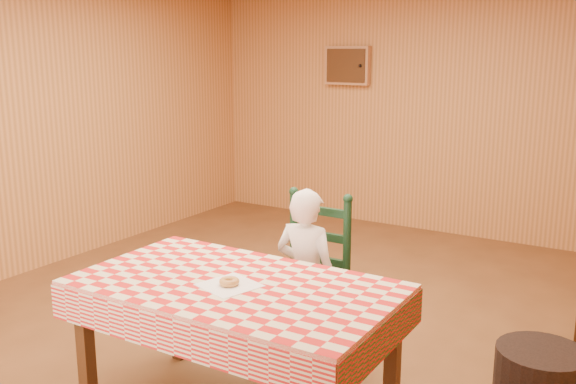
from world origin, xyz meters
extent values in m
plane|color=brown|center=(0.00, 0.00, 0.00)|extent=(6.00, 6.00, 0.00)
cube|color=#C88748|center=(0.00, 3.00, 1.30)|extent=(5.00, 0.10, 2.60)
cube|color=#C88748|center=(-2.50, 0.00, 1.30)|extent=(0.10, 6.00, 2.60)
cube|color=tan|center=(-0.90, 2.94, 1.75)|extent=(0.52, 0.08, 0.42)
cube|color=#462812|center=(-0.90, 2.90, 1.75)|extent=(0.46, 0.02, 0.36)
sphere|color=black|center=(-0.72, 2.88, 1.75)|extent=(0.04, 0.04, 0.04)
cube|color=#462812|center=(0.45, -1.05, 0.72)|extent=(1.60, 0.90, 0.06)
cube|color=#462812|center=(-0.27, -1.42, 0.34)|extent=(0.07, 0.07, 0.69)
cube|color=#462812|center=(-0.27, -0.68, 0.34)|extent=(0.07, 0.07, 0.69)
cube|color=#462812|center=(1.17, -0.68, 0.34)|extent=(0.07, 0.07, 0.69)
cube|color=red|center=(0.45, -1.05, 0.76)|extent=(1.64, 0.94, 0.02)
cube|color=red|center=(0.45, -1.52, 0.66)|extent=(1.64, 0.02, 0.18)
cube|color=red|center=(0.45, -0.58, 0.66)|extent=(1.64, 0.02, 0.18)
cube|color=#285225|center=(-0.37, -1.05, 0.66)|extent=(0.02, 0.94, 0.18)
cube|color=#285225|center=(1.27, -1.05, 0.66)|extent=(0.02, 0.94, 0.18)
cube|color=black|center=(0.45, -0.32, 0.43)|extent=(0.44, 0.40, 0.04)
cylinder|color=black|center=(0.26, -0.49, 0.21)|extent=(0.04, 0.04, 0.41)
cylinder|color=black|center=(0.64, -0.49, 0.21)|extent=(0.04, 0.04, 0.41)
cylinder|color=black|center=(0.26, -0.15, 0.21)|extent=(0.04, 0.04, 0.41)
cylinder|color=black|center=(0.64, -0.15, 0.21)|extent=(0.04, 0.04, 0.41)
cylinder|color=black|center=(0.26, -0.15, 0.75)|extent=(0.05, 0.05, 0.60)
sphere|color=black|center=(0.26, -0.15, 1.05)|extent=(0.06, 0.06, 0.06)
cylinder|color=black|center=(0.64, -0.15, 0.75)|extent=(0.05, 0.05, 0.60)
sphere|color=black|center=(0.64, -0.15, 1.05)|extent=(0.06, 0.06, 0.06)
cube|color=black|center=(0.45, -0.15, 0.63)|extent=(0.38, 0.03, 0.05)
cube|color=black|center=(0.45, -0.15, 0.79)|extent=(0.38, 0.03, 0.05)
cube|color=black|center=(0.45, -0.15, 0.95)|extent=(0.38, 0.03, 0.05)
imported|color=white|center=(0.45, -0.32, 0.56)|extent=(0.41, 0.27, 1.12)
cube|color=white|center=(0.45, -1.10, 0.77)|extent=(0.32, 0.32, 0.00)
torus|color=#BA8542|center=(0.45, -1.10, 0.79)|extent=(0.12, 0.12, 0.04)
camera|label=1|loc=(2.28, -3.55, 1.94)|focal=40.00mm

